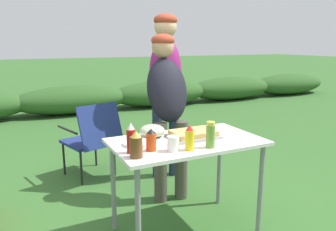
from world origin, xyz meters
TOP-DOWN VIEW (x-y plane):
  - ground_plane at (0.00, 0.00)m, footprint 60.00×60.00m
  - shrub_hedge at (-0.00, 4.84)m, footprint 14.40×0.90m
  - folding_table at (0.00, 0.00)m, footprint 1.10×0.64m
  - food_tray at (0.08, 0.03)m, footprint 0.37×0.25m
  - plate_stack at (-0.37, 0.06)m, footprint 0.20×0.20m
  - mixing_bowl at (-0.19, 0.19)m, footprint 0.19×0.19m
  - paper_cup_stack at (-0.20, -0.17)m, footprint 0.08×0.08m
  - relish_jar at (0.06, -0.22)m, footprint 0.06×0.06m
  - ketchup_bottle at (-0.46, -0.09)m, footprint 0.06×0.06m
  - mustard_bottle at (-0.09, -0.20)m, footprint 0.06×0.06m
  - beer_bottle at (-0.46, -0.19)m, footprint 0.08×0.08m
  - hot_sauce_bottle at (-0.33, -0.10)m, footprint 0.07×0.07m
  - standing_person_with_beanie at (0.15, 0.63)m, footprint 0.42×0.51m
  - standing_person_in_olive_jacket at (0.33, 1.06)m, footprint 0.37×0.29m
  - camp_chair_green_behind_table at (-0.39, 1.34)m, footprint 0.61×0.70m

SIDE VIEW (x-z plane):
  - ground_plane at x=0.00m, z-range 0.00..0.00m
  - shrub_hedge at x=0.00m, z-range 0.00..0.58m
  - camp_chair_green_behind_table at x=-0.39m, z-range 0.05..0.88m
  - folding_table at x=0.00m, z-range 0.29..1.03m
  - plate_stack at x=-0.37m, z-range 0.74..0.76m
  - food_tray at x=0.08m, z-range 0.74..0.79m
  - mixing_bowl at x=-0.19m, z-range 0.74..0.84m
  - paper_cup_stack at x=-0.20m, z-range 0.74..0.84m
  - hot_sauce_bottle at x=-0.33m, z-range 0.74..0.89m
  - beer_bottle at x=-0.46m, z-range 0.74..0.91m
  - mustard_bottle at x=-0.09m, z-range 0.74..0.91m
  - relish_jar at x=0.06m, z-range 0.74..0.92m
  - ketchup_bottle at x=-0.46m, z-range 0.73..0.94m
  - standing_person_with_beanie at x=0.15m, z-range 0.18..1.70m
  - standing_person_in_olive_jacket at x=0.33m, z-range 0.23..1.96m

